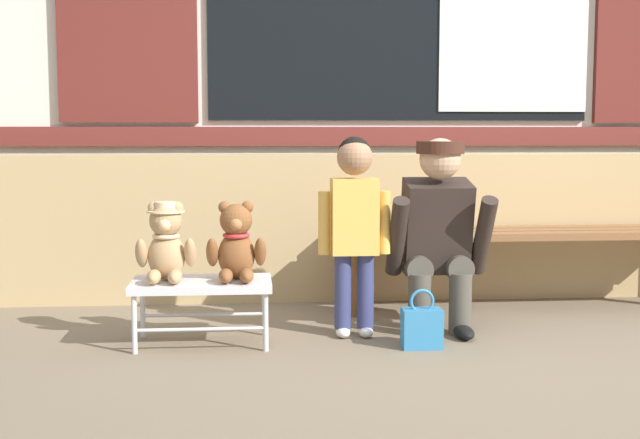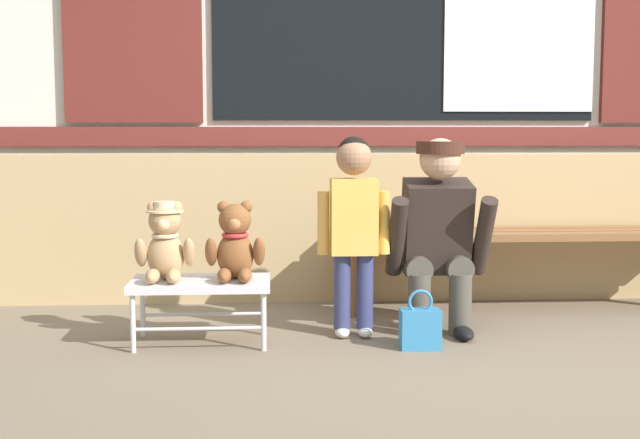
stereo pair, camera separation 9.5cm
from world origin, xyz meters
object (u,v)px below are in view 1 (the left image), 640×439
small_display_bench (202,287)px  child_standing (354,214)px  adult_crouching (439,234)px  wooden_bench_long (524,241)px  teddy_bear_with_hat (166,243)px  handbag_on_ground (422,327)px  teddy_bear_plain (236,244)px

small_display_bench → child_standing: 0.80m
adult_crouching → wooden_bench_long: bearing=40.4°
wooden_bench_long → small_display_bench: wooden_bench_long is taller
adult_crouching → child_standing: bearing=-170.2°
wooden_bench_long → small_display_bench: bearing=-158.9°
teddy_bear_with_hat → handbag_on_ground: 1.23m
small_display_bench → handbag_on_ground: size_ratio=2.35×
handbag_on_ground → wooden_bench_long: bearing=48.1°
wooden_bench_long → teddy_bear_plain: teddy_bear_plain is taller
adult_crouching → teddy_bear_with_hat: bearing=-172.8°
small_display_bench → adult_crouching: 1.18m
teddy_bear_plain → handbag_on_ground: (0.84, -0.15, -0.37)m
teddy_bear_plain → adult_crouching: size_ratio=0.38×
small_display_bench → child_standing: bearing=7.5°
small_display_bench → child_standing: size_ratio=0.67×
adult_crouching → handbag_on_ground: (-0.15, -0.32, -0.38)m
small_display_bench → teddy_bear_plain: size_ratio=1.76×
wooden_bench_long → teddy_bear_with_hat: 2.02m
wooden_bench_long → handbag_on_ground: (-0.74, -0.83, -0.28)m
adult_crouching → handbag_on_ground: size_ratio=3.49×
teddy_bear_with_hat → adult_crouching: 1.32m
teddy_bear_plain → adult_crouching: bearing=9.6°
teddy_bear_with_hat → handbag_on_ground: bearing=-7.7°
small_display_bench → teddy_bear_with_hat: teddy_bear_with_hat is taller
small_display_bench → handbag_on_ground: (1.00, -0.15, -0.17)m
child_standing → handbag_on_ground: child_standing is taller
wooden_bench_long → teddy_bear_plain: bearing=-157.0°
teddy_bear_with_hat → child_standing: 0.89m
handbag_on_ground → teddy_bear_plain: bearing=169.5°
teddy_bear_plain → adult_crouching: adult_crouching is taller
adult_crouching → small_display_bench: bearing=-171.7°
teddy_bear_plain → wooden_bench_long: bearing=23.0°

